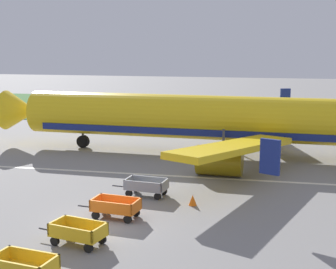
% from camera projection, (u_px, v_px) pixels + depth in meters
% --- Properties ---
extents(ground_plane, '(220.00, 220.00, 0.00)m').
position_uv_depth(ground_plane, '(101.00, 223.00, 26.77)').
color(ground_plane, gray).
extents(grass_strip, '(220.00, 28.00, 0.06)m').
position_uv_depth(grass_strip, '(210.00, 109.00, 71.00)').
color(grass_strip, '#3D7033').
rests_on(grass_strip, ground).
extents(apron_stripe, '(120.00, 0.36, 0.01)m').
position_uv_depth(apron_stripe, '(147.00, 175.00, 36.37)').
color(apron_stripe, silver).
rests_on(apron_stripe, ground).
extents(airplane, '(37.62, 30.27, 11.34)m').
position_uv_depth(airplane, '(210.00, 119.00, 42.32)').
color(airplane, yellow).
rests_on(airplane, ground).
extents(baggage_cart_nearest, '(3.62, 1.80, 1.07)m').
position_uv_depth(baggage_cart_nearest, '(24.00, 267.00, 20.12)').
color(baggage_cart_nearest, gold).
rests_on(baggage_cart_nearest, ground).
extents(baggage_cart_second_in_row, '(3.63, 1.94, 1.07)m').
position_uv_depth(baggage_cart_second_in_row, '(78.00, 232.00, 23.77)').
color(baggage_cart_second_in_row, gold).
rests_on(baggage_cart_second_in_row, ground).
extents(baggage_cart_third_in_row, '(3.62, 1.71, 1.07)m').
position_uv_depth(baggage_cart_third_in_row, '(116.00, 207.00, 27.39)').
color(baggage_cart_third_in_row, orange).
rests_on(baggage_cart_third_in_row, ground).
extents(baggage_cart_fourth_in_row, '(3.61, 1.68, 1.07)m').
position_uv_depth(baggage_cart_fourth_in_row, '(146.00, 186.00, 31.31)').
color(baggage_cart_fourth_in_row, gray).
rests_on(baggage_cart_fourth_in_row, ground).
extents(traffic_cone_near_plane, '(0.48, 0.48, 0.63)m').
position_uv_depth(traffic_cone_near_plane, '(193.00, 200.00, 29.55)').
color(traffic_cone_near_plane, orange).
rests_on(traffic_cone_near_plane, ground).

